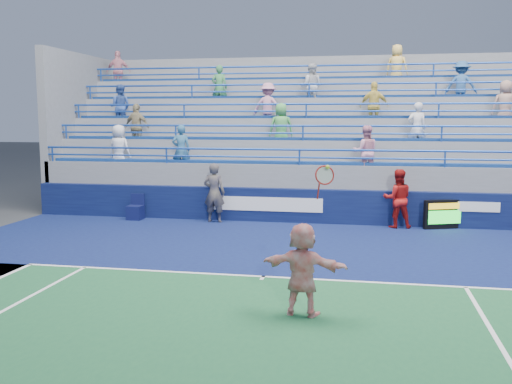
% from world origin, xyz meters
% --- Properties ---
extents(ground, '(120.00, 120.00, 0.00)m').
position_xyz_m(ground, '(0.00, 0.00, 0.00)').
color(ground, '#333538').
extents(sponsor_wall, '(18.00, 0.32, 1.10)m').
position_xyz_m(sponsor_wall, '(0.00, 6.50, 0.55)').
color(sponsor_wall, '#0A0F39').
rests_on(sponsor_wall, ground).
extents(bleacher_stand, '(18.00, 5.60, 6.13)m').
position_xyz_m(bleacher_stand, '(-0.01, 10.27, 1.55)').
color(bleacher_stand, slate).
rests_on(bleacher_stand, ground).
extents(serve_speed_board, '(1.27, 0.60, 0.90)m').
position_xyz_m(serve_speed_board, '(4.49, 6.25, 0.45)').
color(serve_speed_board, black).
rests_on(serve_speed_board, ground).
extents(judge_chair, '(0.49, 0.49, 0.85)m').
position_xyz_m(judge_chair, '(-5.38, 6.01, 0.27)').
color(judge_chair, '#0C123E').
rests_on(judge_chair, ground).
extents(tennis_player, '(1.56, 0.73, 2.61)m').
position_xyz_m(tennis_player, '(1.06, -2.17, 0.82)').
color(tennis_player, white).
rests_on(tennis_player, ground).
extents(line_judge, '(0.74, 0.51, 1.93)m').
position_xyz_m(line_judge, '(-2.68, 6.05, 0.97)').
color(line_judge, '#131535').
rests_on(line_judge, ground).
extents(ball_girl, '(0.96, 0.79, 1.82)m').
position_xyz_m(ball_girl, '(3.09, 6.19, 0.91)').
color(ball_girl, '#A51412').
rests_on(ball_girl, ground).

